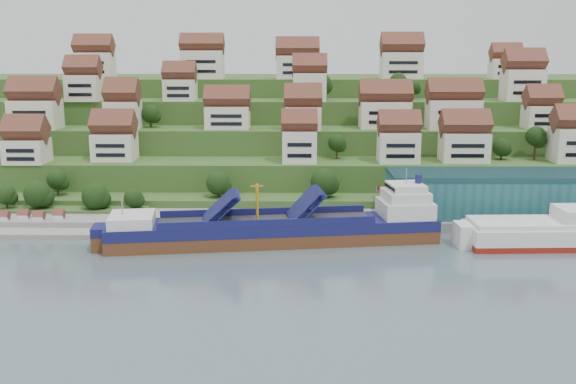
{
  "coord_description": "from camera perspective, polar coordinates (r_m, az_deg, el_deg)",
  "views": [
    {
      "loc": [
        0.04,
        -129.56,
        38.47
      ],
      "look_at": [
        -1.75,
        14.0,
        8.0
      ],
      "focal_mm": 40.0,
      "sensor_mm": 36.0,
      "label": 1
    }
  ],
  "objects": [
    {
      "name": "hillside_village",
      "position": [
        191.96,
        1.32,
        7.86
      ],
      "size": [
        161.86,
        65.27,
        29.28
      ],
      "color": "white",
      "rests_on": "ground"
    },
    {
      "name": "hillside_trees",
      "position": [
        173.29,
        -3.0,
        4.31
      ],
      "size": [
        138.89,
        62.97,
        30.86
      ],
      "color": "#1C3913",
      "rests_on": "ground"
    },
    {
      "name": "cargo_ship",
      "position": [
        134.62,
        -0.41,
        -3.31
      ],
      "size": [
        69.46,
        20.16,
        15.1
      ],
      "rotation": [
        0.0,
        0.0,
        0.14
      ],
      "color": "brown",
      "rests_on": "ground"
    },
    {
      "name": "second_ship",
      "position": [
        142.79,
        21.73,
        -3.43
      ],
      "size": [
        30.42,
        12.3,
        8.7
      ],
      "rotation": [
        0.0,
        0.0,
        0.04
      ],
      "color": "maroon",
      "rests_on": "ground"
    },
    {
      "name": "warehouse",
      "position": [
        158.61,
        19.82,
        -0.11
      ],
      "size": [
        60.0,
        15.0,
        10.0
      ],
      "primitive_type": "cube",
      "color": "#246164",
      "rests_on": "quay"
    },
    {
      "name": "beach_huts",
      "position": [
        156.89,
        -21.83,
        -2.3
      ],
      "size": [
        14.4,
        3.7,
        2.2
      ],
      "color": "white",
      "rests_on": "pebble_beach"
    },
    {
      "name": "pebble_beach",
      "position": [
        157.64,
        -20.94,
        -2.77
      ],
      "size": [
        45.0,
        20.0,
        1.0
      ],
      "primitive_type": "cube",
      "color": "gray",
      "rests_on": "ground"
    },
    {
      "name": "quay",
      "position": [
        150.64,
        8.32,
        -2.51
      ],
      "size": [
        180.0,
        14.0,
        2.2
      ],
      "primitive_type": "cube",
      "color": "gray",
      "rests_on": "ground"
    },
    {
      "name": "flagpole",
      "position": [
        144.23,
        7.9,
        -0.78
      ],
      "size": [
        1.28,
        0.16,
        8.0
      ],
      "color": "gray",
      "rests_on": "quay"
    },
    {
      "name": "ground",
      "position": [
        135.15,
        0.67,
        -4.56
      ],
      "size": [
        300.0,
        300.0,
        0.0
      ],
      "primitive_type": "plane",
      "color": "slate",
      "rests_on": "ground"
    },
    {
      "name": "hillside",
      "position": [
        234.77,
        0.7,
        5.18
      ],
      "size": [
        260.0,
        128.0,
        31.0
      ],
      "color": "#2D4C1E",
      "rests_on": "ground"
    }
  ]
}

